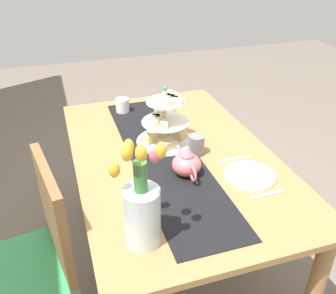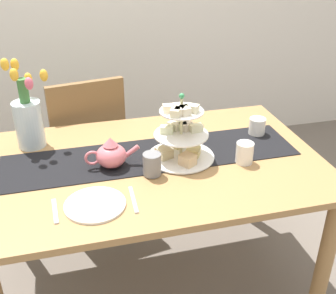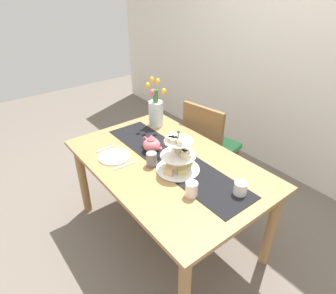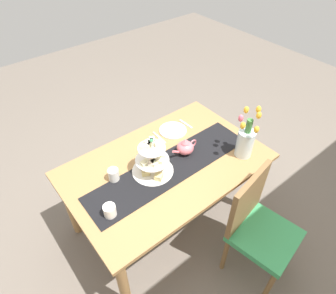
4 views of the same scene
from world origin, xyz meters
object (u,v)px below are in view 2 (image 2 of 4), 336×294
(tiered_cake_stand, at_px, (181,137))
(knife_left, at_px, (133,199))
(dining_table, at_px, (154,181))
(teapot, at_px, (111,155))
(tulip_vase, at_px, (28,118))
(chair_left, at_px, (86,141))
(fork_left, at_px, (55,211))
(cream_jug, at_px, (257,126))
(mug_white_text, at_px, (245,153))
(dinner_plate_left, at_px, (95,205))
(mug_grey, at_px, (152,164))

(tiered_cake_stand, height_order, knife_left, tiered_cake_stand)
(dining_table, relative_size, teapot, 6.23)
(tiered_cake_stand, relative_size, tulip_vase, 0.72)
(chair_left, xyz_separation_m, teapot, (0.07, -0.70, 0.28))
(teapot, xyz_separation_m, fork_left, (-0.24, -0.27, -0.06))
(dining_table, relative_size, cream_jug, 17.48)
(dining_table, xyz_separation_m, mug_white_text, (0.38, -0.11, 0.15))
(chair_left, distance_m, dinner_plate_left, 0.99)
(dining_table, xyz_separation_m, tulip_vase, (-0.52, 0.29, 0.25))
(chair_left, height_order, tiered_cake_stand, tiered_cake_stand)
(dining_table, bearing_deg, fork_left, -148.13)
(knife_left, bearing_deg, mug_grey, 55.62)
(dining_table, bearing_deg, mug_grey, -106.06)
(tulip_vase, distance_m, knife_left, 0.69)
(tiered_cake_stand, distance_m, cream_jug, 0.46)
(chair_left, xyz_separation_m, mug_grey, (0.23, -0.81, 0.27))
(tiered_cake_stand, bearing_deg, knife_left, -134.41)
(dining_table, height_order, chair_left, chair_left)
(tulip_vase, bearing_deg, dinner_plate_left, -66.82)
(dinner_plate_left, distance_m, knife_left, 0.15)
(tulip_vase, xyz_separation_m, dinner_plate_left, (0.24, -0.55, -0.14))
(cream_jug, bearing_deg, mug_grey, -157.47)
(teapot, height_order, cream_jug, teapot)
(mug_white_text, bearing_deg, chair_left, 128.50)
(teapot, relative_size, tulip_vase, 0.56)
(knife_left, xyz_separation_m, mug_white_text, (0.52, 0.16, 0.04))
(teapot, relative_size, mug_grey, 2.51)
(cream_jug, height_order, mug_grey, mug_grey)
(tiered_cake_stand, bearing_deg, dining_table, -179.88)
(dinner_plate_left, bearing_deg, teapot, 69.79)
(teapot, xyz_separation_m, mug_white_text, (0.57, -0.11, -0.01))
(knife_left, bearing_deg, chair_left, 97.13)
(chair_left, xyz_separation_m, cream_jug, (0.82, -0.57, 0.26))
(dinner_plate_left, relative_size, mug_white_text, 2.42)
(cream_jug, bearing_deg, knife_left, -149.95)
(fork_left, xyz_separation_m, knife_left, (0.29, 0.00, 0.00))
(tulip_vase, xyz_separation_m, fork_left, (0.09, -0.55, -0.14))
(chair_left, bearing_deg, teapot, -83.94)
(cream_jug, relative_size, dinner_plate_left, 0.37)
(dinner_plate_left, xyz_separation_m, mug_grey, (0.25, 0.16, 0.05))
(knife_left, distance_m, mug_white_text, 0.55)
(fork_left, distance_m, mug_grey, 0.43)
(mug_grey, bearing_deg, dinner_plate_left, -147.96)
(dining_table, height_order, cream_jug, cream_jug)
(tiered_cake_stand, relative_size, mug_white_text, 3.20)
(dinner_plate_left, height_order, mug_grey, mug_grey)
(tiered_cake_stand, distance_m, teapot, 0.31)
(teapot, relative_size, fork_left, 1.59)
(teapot, distance_m, knife_left, 0.28)
(tulip_vase, distance_m, dinner_plate_left, 0.62)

